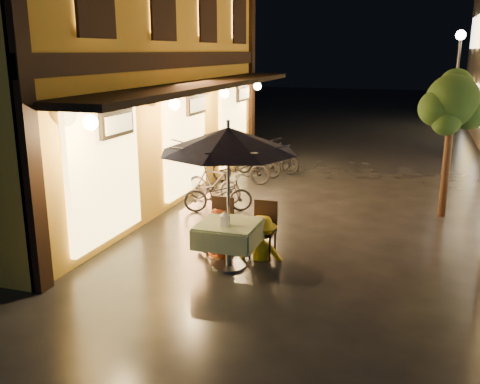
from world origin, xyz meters
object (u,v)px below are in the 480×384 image
(table_lantern, at_px, (225,218))
(patio_umbrella, at_px, (228,140))
(cafe_table, at_px, (229,234))
(person_orange, at_px, (217,210))
(person_yellow, at_px, (262,217))
(bicycle_0, at_px, (218,194))

(table_lantern, bearing_deg, patio_umbrella, 90.00)
(cafe_table, xyz_separation_m, table_lantern, (0.00, -0.19, 0.33))
(table_lantern, bearing_deg, person_orange, 119.51)
(person_orange, bearing_deg, patio_umbrella, 119.90)
(person_yellow, bearing_deg, person_orange, -6.05)
(table_lantern, height_order, person_yellow, person_yellow)
(table_lantern, distance_m, bicycle_0, 3.43)
(patio_umbrella, height_order, bicycle_0, patio_umbrella)
(table_lantern, bearing_deg, person_yellow, 62.26)
(person_yellow, bearing_deg, table_lantern, 53.67)
(person_orange, relative_size, person_yellow, 1.09)
(cafe_table, distance_m, table_lantern, 0.38)
(table_lantern, relative_size, person_yellow, 0.17)
(patio_umbrella, height_order, table_lantern, patio_umbrella)
(patio_umbrella, bearing_deg, table_lantern, -90.00)
(table_lantern, height_order, bicycle_0, table_lantern)
(table_lantern, distance_m, person_yellow, 0.88)
(cafe_table, bearing_deg, person_orange, 127.21)
(cafe_table, bearing_deg, table_lantern, -90.00)
(patio_umbrella, bearing_deg, bicycle_0, 113.63)
(person_yellow, bearing_deg, bicycle_0, -63.06)
(cafe_table, distance_m, patio_umbrella, 1.56)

